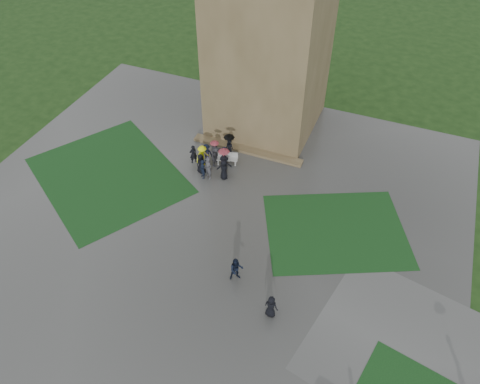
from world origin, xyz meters
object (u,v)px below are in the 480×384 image
at_px(bench, 227,158).
at_px(pedestrian_mid, 236,269).
at_px(pedestrian_near, 271,306).
at_px(tower, 271,18).

height_order(bench, pedestrian_mid, pedestrian_mid).
relative_size(bench, pedestrian_near, 1.08).
distance_m(tower, pedestrian_near, 20.48).
bearing_deg(bench, tower, 65.77).
height_order(pedestrian_mid, pedestrian_near, pedestrian_mid).
height_order(tower, pedestrian_mid, tower).
bearing_deg(pedestrian_mid, bench, 85.61).
height_order(tower, bench, tower).
bearing_deg(pedestrian_mid, tower, 72.96).
relative_size(pedestrian_mid, pedestrian_near, 1.07).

